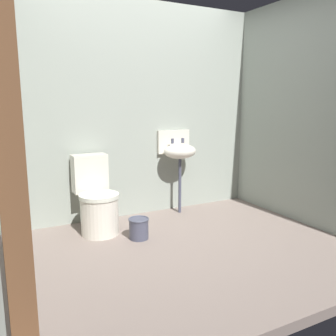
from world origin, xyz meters
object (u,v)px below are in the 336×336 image
at_px(wooden_door_post, 7,127).
at_px(sink, 179,151).
at_px(toilet_near_wall, 97,201).
at_px(bucket, 139,228).

xyz_separation_m(wooden_door_post, sink, (1.92, 1.89, -0.47)).
distance_m(wooden_door_post, sink, 2.74).
height_order(toilet_near_wall, bucket, toilet_near_wall).
bearing_deg(bucket, toilet_near_wall, 128.42).
bearing_deg(sink, toilet_near_wall, -170.00).
bearing_deg(toilet_near_wall, bucket, 127.07).
height_order(wooden_door_post, toilet_near_wall, wooden_door_post).
height_order(sink, bucket, sink).
xyz_separation_m(wooden_door_post, bucket, (1.16, 1.32, -1.11)).
bearing_deg(wooden_door_post, toilet_near_wall, 63.32).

